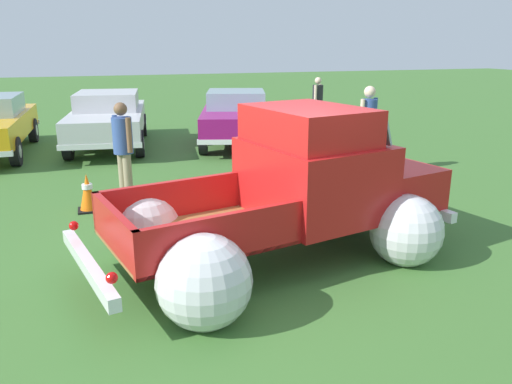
{
  "coord_description": "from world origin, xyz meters",
  "views": [
    {
      "loc": [
        -2.05,
        -5.58,
        2.67
      ],
      "look_at": [
        0.0,
        0.56,
        0.76
      ],
      "focal_mm": 35.41,
      "sensor_mm": 36.0,
      "label": 1
    }
  ],
  "objects": [
    {
      "name": "ground_plane",
      "position": [
        0.0,
        0.0,
        0.0
      ],
      "size": [
        80.0,
        80.0,
        0.0
      ],
      "primitive_type": "plane",
      "color": "#3D6B2D"
    },
    {
      "name": "vintage_pickup_truck",
      "position": [
        0.38,
        0.08,
        0.76
      ],
      "size": [
        4.92,
        3.5,
        1.96
      ],
      "rotation": [
        0.0,
        0.0,
        0.22
      ],
      "color": "black",
      "rests_on": "ground"
    },
    {
      "name": "show_car_1",
      "position": [
        -1.53,
        8.35,
        0.78
      ],
      "size": [
        2.45,
        4.85,
        1.43
      ],
      "rotation": [
        0.0,
        0.0,
        -1.71
      ],
      "color": "black",
      "rests_on": "ground"
    },
    {
      "name": "show_car_2",
      "position": [
        1.78,
        7.6,
        0.78
      ],
      "size": [
        2.93,
        4.5,
        1.43
      ],
      "rotation": [
        0.0,
        0.0,
        -1.86
      ],
      "color": "black",
      "rests_on": "ground"
    },
    {
      "name": "spectator_0",
      "position": [
        -1.51,
        3.31,
        0.98
      ],
      "size": [
        0.46,
        0.52,
        1.71
      ],
      "rotation": [
        0.0,
        0.0,
        0.46
      ],
      "color": "gray",
      "rests_on": "ground"
    },
    {
      "name": "spectator_1",
      "position": [
        5.05,
        9.41,
        0.92
      ],
      "size": [
        0.48,
        0.48,
        1.62
      ],
      "rotation": [
        0.0,
        0.0,
        5.52
      ],
      "color": "navy",
      "rests_on": "ground"
    },
    {
      "name": "spectator_2",
      "position": [
        3.5,
        3.64,
        1.05
      ],
      "size": [
        0.52,
        0.45,
        1.83
      ],
      "rotation": [
        0.0,
        0.0,
        5.12
      ],
      "color": "gray",
      "rests_on": "ground"
    },
    {
      "name": "lane_cone_0",
      "position": [
        -0.82,
        2.04,
        0.31
      ],
      "size": [
        0.36,
        0.36,
        0.63
      ],
      "color": "black",
      "rests_on": "ground"
    },
    {
      "name": "lane_cone_1",
      "position": [
        -2.16,
        2.82,
        0.31
      ],
      "size": [
        0.36,
        0.36,
        0.63
      ],
      "color": "black",
      "rests_on": "ground"
    }
  ]
}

